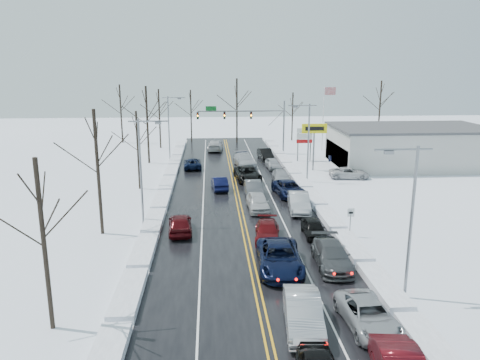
{
  "coord_description": "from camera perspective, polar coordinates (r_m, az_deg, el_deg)",
  "views": [
    {
      "loc": [
        -2.72,
        -42.24,
        13.24
      ],
      "look_at": [
        0.09,
        1.17,
        2.5
      ],
      "focal_mm": 35.0,
      "sensor_mm": 36.0,
      "label": 1
    }
  ],
  "objects": [
    {
      "name": "snow_bank_left",
      "position": [
        46.44,
        -9.59,
        -2.9
      ],
      "size": [
        1.52,
        72.0,
        0.51
      ],
      "primitive_type": "cube",
      "color": "white",
      "rests_on": "ground"
    },
    {
      "name": "tree_far_b",
      "position": [
        83.59,
        -6.02,
        9.03
      ],
      "size": [
        3.6,
        3.6,
        9.0
      ],
      "color": "#2D231C",
      "rests_on": "ground"
    },
    {
      "name": "parked_car_1",
      "position": [
        61.61,
        15.13,
        0.97
      ],
      "size": [
        2.63,
        5.25,
        1.46
      ],
      "primitive_type": "imported",
      "rotation": [
        0.0,
        0.0,
        0.12
      ],
      "color": "black",
      "rests_on": "ground"
    },
    {
      "name": "parked_car_2",
      "position": [
        68.39,
        11.38,
        2.43
      ],
      "size": [
        2.43,
        5.01,
        1.65
      ],
      "primitive_type": "imported",
      "rotation": [
        0.0,
        0.0,
        3.04
      ],
      "color": "black",
      "rests_on": "ground"
    },
    {
      "name": "tree_far_a",
      "position": [
        83.88,
        -14.38,
        9.17
      ],
      "size": [
        4.0,
        4.0,
        10.0
      ],
      "color": "#2D231C",
      "rests_on": "ground"
    },
    {
      "name": "queued_car_17",
      "position": [
        67.5,
        3.09,
        2.54
      ],
      "size": [
        2.08,
        4.84,
        1.55
      ],
      "primitive_type": "imported",
      "rotation": [
        0.0,
        0.0,
        0.09
      ],
      "color": "black",
      "rests_on": "ground"
    },
    {
      "name": "queued_car_6",
      "position": [
        55.05,
        0.93,
        -0.05
      ],
      "size": [
        3.27,
        6.05,
        1.61
      ],
      "primitive_type": "imported",
      "rotation": [
        0.0,
        0.0,
        0.11
      ],
      "color": "black",
      "rests_on": "ground"
    },
    {
      "name": "queued_car_8",
      "position": [
        65.92,
        0.36,
        2.29
      ],
      "size": [
        1.89,
        4.49,
        1.52
      ],
      "primitive_type": "imported",
      "rotation": [
        0.0,
        0.0,
        -0.02
      ],
      "color": "black",
      "rests_on": "ground"
    },
    {
      "name": "queued_car_5",
      "position": [
        48.53,
        1.64,
        -1.97
      ],
      "size": [
        1.71,
        4.77,
        1.56
      ],
      "primitive_type": "imported",
      "rotation": [
        0.0,
        0.0,
        0.01
      ],
      "color": "#45474B",
      "rests_on": "ground"
    },
    {
      "name": "streetlight_nw",
      "position": [
        66.94,
        -8.52,
        6.92
      ],
      "size": [
        3.2,
        0.25,
        9.0
      ],
      "color": "slate",
      "rests_on": "ground"
    },
    {
      "name": "tree_far_d",
      "position": [
        84.36,
        6.43,
        8.82
      ],
      "size": [
        3.4,
        3.4,
        8.5
      ],
      "color": "#2D231C",
      "rests_on": "ground"
    },
    {
      "name": "speed_limit_sign",
      "position": [
        37.77,
        13.34,
        -4.42
      ],
      "size": [
        0.55,
        0.09,
        2.35
      ],
      "color": "slate",
      "rests_on": "ground"
    },
    {
      "name": "oncoming_car_3",
      "position": [
        38.48,
        -7.27,
        -6.37
      ],
      "size": [
        2.17,
        4.75,
        1.58
      ],
      "primitive_type": "imported",
      "rotation": [
        0.0,
        0.0,
        3.21
      ],
      "color": "#44090C",
      "rests_on": "ground"
    },
    {
      "name": "used_vehicles_sign",
      "position": [
        66.33,
        7.86,
        5.14
      ],
      "size": [
        2.2,
        0.22,
        4.65
      ],
      "color": "slate",
      "rests_on": "ground"
    },
    {
      "name": "tree_left_a",
      "position": [
        24.73,
        -23.14,
        -3.62
      ],
      "size": [
        3.6,
        3.6,
        9.0
      ],
      "color": "#2D231C",
      "rests_on": "ground"
    },
    {
      "name": "tree_far_e",
      "position": [
        88.92,
        16.75,
        9.49
      ],
      "size": [
        4.2,
        4.2,
        10.5
      ],
      "color": "#2D231C",
      "rests_on": "ground"
    },
    {
      "name": "tree_left_b",
      "position": [
        37.81,
        -17.11,
        3.73
      ],
      "size": [
        4.0,
        4.0,
        10.0
      ],
      "color": "#2D231C",
      "rests_on": "ground"
    },
    {
      "name": "streetlight_se",
      "position": [
        27.78,
        19.88,
        -3.57
      ],
      "size": [
        3.2,
        0.25,
        9.0
      ],
      "color": "slate",
      "rests_on": "ground"
    },
    {
      "name": "oncoming_car_1",
      "position": [
        61.81,
        -5.81,
        1.43
      ],
      "size": [
        2.52,
        4.97,
        1.34
      ],
      "primitive_type": "imported",
      "rotation": [
        0.0,
        0.0,
        3.2
      ],
      "color": "black",
      "rests_on": "ground"
    },
    {
      "name": "queued_car_4",
      "position": [
        43.89,
        2.19,
        -3.7
      ],
      "size": [
        2.02,
        4.77,
        1.61
      ],
      "primitive_type": "imported",
      "rotation": [
        0.0,
        0.0,
        0.03
      ],
      "color": "silver",
      "rests_on": "ground"
    },
    {
      "name": "queued_car_15",
      "position": [
        54.38,
        5.02,
        -0.28
      ],
      "size": [
        2.01,
        4.75,
        1.37
      ],
      "primitive_type": "imported",
      "rotation": [
        0.0,
        0.0,
        -0.02
      ],
      "color": "#999BA1",
      "rests_on": "ground"
    },
    {
      "name": "queued_car_1",
      "position": [
        25.61,
        7.63,
        -17.41
      ],
      "size": [
        2.27,
        5.32,
        1.71
      ],
      "primitive_type": "imported",
      "rotation": [
        0.0,
        0.0,
        -0.09
      ],
      "color": "#A0A2A8",
      "rests_on": "ground"
    },
    {
      "name": "tree_left_d",
      "position": [
        65.06,
        -11.3,
        8.4
      ],
      "size": [
        4.2,
        4.2,
        10.5
      ],
      "color": "#2D231C",
      "rests_on": "ground"
    },
    {
      "name": "queued_car_13",
      "position": [
        43.94,
        7.16,
        -3.78
      ],
      "size": [
        2.28,
        5.32,
        1.71
      ],
      "primitive_type": "imported",
      "rotation": [
        0.0,
        0.0,
        -0.09
      ],
      "color": "#A0A2A8",
      "rests_on": "ground"
    },
    {
      "name": "flagpole",
      "position": [
        74.78,
        10.26,
        8.04
      ],
      "size": [
        1.87,
        1.2,
        10.0
      ],
      "color": "silver",
      "rests_on": "ground"
    },
    {
      "name": "tree_far_c",
      "position": [
        81.57,
        -0.39,
        9.97
      ],
      "size": [
        4.4,
        4.4,
        11.0
      ],
      "color": "#2D231C",
      "rests_on": "ground"
    },
    {
      "name": "streetlight_sw",
      "position": [
        39.45,
        -11.76,
        1.98
      ],
      "size": [
        3.2,
        0.25,
        9.0
      ],
      "color": "slate",
      "rests_on": "ground"
    },
    {
      "name": "queued_car_11",
      "position": [
        32.7,
        11.07,
        -10.29
      ],
      "size": [
        2.45,
        5.55,
        1.59
      ],
      "primitive_type": "imported",
      "rotation": [
        0.0,
        0.0,
        -0.04
      ],
      "color": "#3F4244",
      "rests_on": "ground"
    },
    {
      "name": "oncoming_car_2",
      "position": [
        74.38,
        -3.04,
        3.6
      ],
      "size": [
        2.68,
        5.86,
        1.66
      ],
      "primitive_type": "imported",
      "rotation": [
        0.0,
        0.0,
        3.08
      ],
      "color": "#BBBBBD",
      "rests_on": "ground"
    },
    {
      "name": "queued_car_14",
      "position": [
        48.93,
        5.94,
        -1.9
      ],
      "size": [
        3.21,
        5.8,
        1.54
      ],
      "primitive_type": "imported",
      "rotation": [
        0.0,
        0.0,
        0.12
      ],
      "color": "black",
      "rests_on": "ground"
    },
    {
      "name": "queued_car_16",
      "position": [
        61.37,
        4.02,
        1.38
      ],
      "size": [
        1.91,
        4.12,
        1.37
      ],
      "primitive_type": "imported",
      "rotation": [
        0.0,
        0.0,
        0.08
      ],
      "color": "#A2A5AA",
      "rests_on": "ground"
    },
    {
      "name": "tires_plus_sign",
      "position": [
        60.28,
        9.05,
        5.84
      ],
      "size": [
        3.2,
        0.34,
        6.0
      ],
      "color": "slate",
      "rests_on": "ground"
    },
    {
      "name": "road_surface",
      "position": [
        46.26,
        -0.18,
        -2.76
      ],
      "size": [
        14.0,
        84.0,
        0.01
      ],
      "primitive_type": "cube",
      "color": "black",
      "rests_on": "ground"
    },
    {
      "name": "parked_car_0",
      "position": [
        57.54,
        13.12,
        0.2
      ],
      "size": [
        4.97,
        2.71,
        1.32
      ],
      "primitive_type": "imported",
      "rotation": [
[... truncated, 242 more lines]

